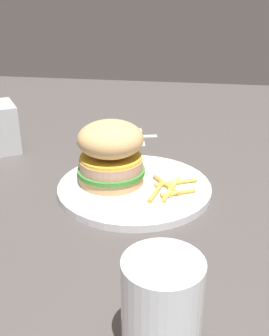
{
  "coord_description": "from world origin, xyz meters",
  "views": [
    {
      "loc": [
        -0.07,
        0.61,
        0.32
      ],
      "look_at": [
        0.02,
        -0.0,
        0.04
      ],
      "focal_mm": 44.65,
      "sensor_mm": 36.0,
      "label": 1
    }
  ],
  "objects_px": {
    "plate": "(135,188)",
    "napkin": "(118,137)",
    "drink_glass": "(162,316)",
    "napkin_dispenser": "(1,127)",
    "sandwich": "(111,152)",
    "fries_pile": "(169,188)",
    "fork": "(118,136)"
  },
  "relations": [
    {
      "from": "plate",
      "to": "napkin",
      "type": "height_order",
      "value": "plate"
    },
    {
      "from": "plate",
      "to": "drink_glass",
      "type": "relative_size",
      "value": 2.36
    },
    {
      "from": "drink_glass",
      "to": "napkin_dispenser",
      "type": "bearing_deg",
      "value": -51.58
    },
    {
      "from": "sandwich",
      "to": "fries_pile",
      "type": "height_order",
      "value": "sandwich"
    },
    {
      "from": "napkin",
      "to": "napkin_dispenser",
      "type": "bearing_deg",
      "value": 24.77
    },
    {
      "from": "plate",
      "to": "napkin",
      "type": "xyz_separation_m",
      "value": [
        0.07,
        -0.25,
        -0.01
      ]
    },
    {
      "from": "sandwich",
      "to": "napkin",
      "type": "relative_size",
      "value": 1.02
    },
    {
      "from": "fries_pile",
      "to": "napkin_dispenser",
      "type": "xyz_separation_m",
      "value": [
        0.35,
        -0.15,
        0.03
      ]
    },
    {
      "from": "plate",
      "to": "drink_glass",
      "type": "xyz_separation_m",
      "value": [
        -0.07,
        0.32,
        0.04
      ]
    },
    {
      "from": "plate",
      "to": "fries_pile",
      "type": "xyz_separation_m",
      "value": [
        -0.06,
        0.01,
        0.01
      ]
    },
    {
      "from": "sandwich",
      "to": "napkin_dispenser",
      "type": "xyz_separation_m",
      "value": [
        0.26,
        -0.14,
        -0.02
      ]
    },
    {
      "from": "napkin_dispenser",
      "to": "fork",
      "type": "bearing_deg",
      "value": -99.11
    },
    {
      "from": "drink_glass",
      "to": "napkin",
      "type": "bearing_deg",
      "value": -75.42
    },
    {
      "from": "sandwich",
      "to": "fork",
      "type": "relative_size",
      "value": 0.65
    },
    {
      "from": "napkin",
      "to": "fork",
      "type": "relative_size",
      "value": 0.64
    },
    {
      "from": "plate",
      "to": "napkin",
      "type": "relative_size",
      "value": 2.29
    },
    {
      "from": "sandwich",
      "to": "drink_glass",
      "type": "relative_size",
      "value": 1.05
    },
    {
      "from": "fries_pile",
      "to": "fork",
      "type": "height_order",
      "value": "fries_pile"
    },
    {
      "from": "sandwich",
      "to": "napkin_dispenser",
      "type": "distance_m",
      "value": 0.29
    },
    {
      "from": "napkin",
      "to": "fork",
      "type": "height_order",
      "value": "fork"
    },
    {
      "from": "fries_pile",
      "to": "napkin",
      "type": "xyz_separation_m",
      "value": [
        0.13,
        -0.26,
        -0.01
      ]
    },
    {
      "from": "sandwich",
      "to": "drink_glass",
      "type": "xyz_separation_m",
      "value": [
        -0.11,
        0.33,
        -0.02
      ]
    },
    {
      "from": "fork",
      "to": "drink_glass",
      "type": "relative_size",
      "value": 1.61
    },
    {
      "from": "sandwich",
      "to": "drink_glass",
      "type": "bearing_deg",
      "value": 109.1
    },
    {
      "from": "plate",
      "to": "fork",
      "type": "distance_m",
      "value": 0.26
    },
    {
      "from": "plate",
      "to": "fries_pile",
      "type": "bearing_deg",
      "value": 169.96
    },
    {
      "from": "sandwich",
      "to": "fries_pile",
      "type": "relative_size",
      "value": 1.23
    },
    {
      "from": "sandwich",
      "to": "napkin_dispenser",
      "type": "bearing_deg",
      "value": -28.26
    },
    {
      "from": "napkin",
      "to": "fork",
      "type": "xyz_separation_m",
      "value": [
        0.0,
        0.0,
        0.0
      ]
    },
    {
      "from": "fries_pile",
      "to": "fork",
      "type": "bearing_deg",
      "value": -62.38
    },
    {
      "from": "fries_pile",
      "to": "napkin",
      "type": "distance_m",
      "value": 0.29
    },
    {
      "from": "sandwich",
      "to": "fork",
      "type": "distance_m",
      "value": 0.25
    }
  ]
}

